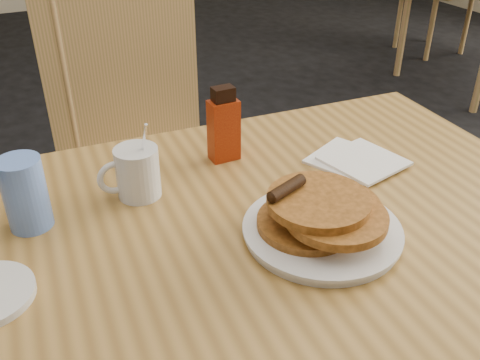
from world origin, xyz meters
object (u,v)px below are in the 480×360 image
syrup_bottle (224,127)px  blue_tumbler (25,194)px  chair_main_far (137,134)px  main_table (257,237)px  pancake_plate (322,221)px  coffee_mug (136,172)px

syrup_bottle → blue_tumbler: 0.41m
syrup_bottle → chair_main_far: bearing=95.9°
main_table → pancake_plate: size_ratio=4.76×
syrup_bottle → blue_tumbler: bearing=-170.6°
coffee_mug → syrup_bottle: size_ratio=0.96×
chair_main_far → coffee_mug: chair_main_far is taller
main_table → chair_main_far: (-0.02, 0.72, -0.11)m
pancake_plate → blue_tumbler: 0.50m
syrup_bottle → coffee_mug: bearing=-164.7°
chair_main_far → coffee_mug: 0.61m
main_table → pancake_plate: pancake_plate is taller
main_table → blue_tumbler: blue_tumbler is taller
chair_main_far → blue_tumbler: chair_main_far is taller
coffee_mug → syrup_bottle: 0.22m
pancake_plate → coffee_mug: 0.35m
coffee_mug → blue_tumbler: bearing=-165.1°
pancake_plate → blue_tumbler: size_ratio=2.07×
syrup_bottle → pancake_plate: bearing=-84.6°
chair_main_far → syrup_bottle: bearing=-79.4°
chair_main_far → coffee_mug: (-0.15, -0.56, 0.20)m
pancake_plate → chair_main_far: bearing=96.6°
coffee_mug → blue_tumbler: size_ratio=1.18×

